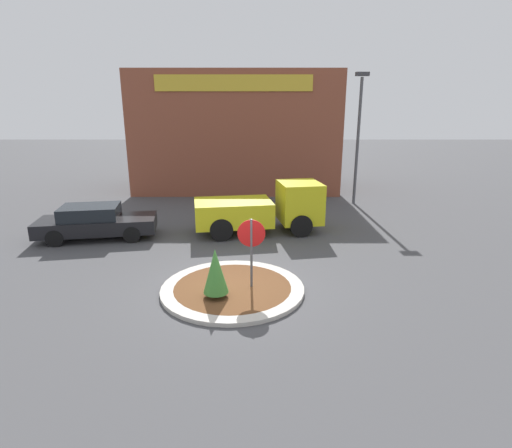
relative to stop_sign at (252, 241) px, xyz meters
The scene contains 8 objects.
ground_plane 1.63m from the stop_sign, behind, with size 120.00×120.00×0.00m, color #474749.
traffic_island 1.57m from the stop_sign, behind, with size 4.23×4.23×0.12m.
stop_sign is the anchor object (origin of this frame).
island_shrub 1.35m from the stop_sign, 145.70° to the right, with size 0.70×0.70×1.41m.
utility_truck 5.91m from the stop_sign, 85.41° to the left, with size 5.65×2.90×2.14m.
storefront_building 16.21m from the stop_sign, 94.05° to the left, with size 12.80×6.07×7.40m.
parked_sedan_black 8.21m from the stop_sign, 142.55° to the left, with size 4.93×2.61×1.39m.
light_pole 12.93m from the stop_sign, 63.31° to the left, with size 0.70×0.30×7.03m.
Camera 1 is at (0.69, -10.83, 5.20)m, focal length 28.00 mm.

